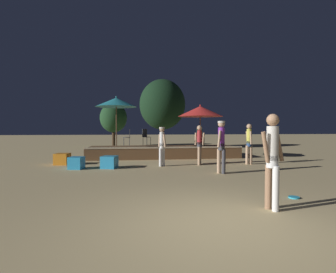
{
  "coord_description": "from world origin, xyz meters",
  "views": [
    {
      "loc": [
        -1.46,
        -4.08,
        1.6
      ],
      "look_at": [
        0.0,
        6.54,
        1.26
      ],
      "focal_mm": 28.0,
      "sensor_mm": 36.0,
      "label": 1
    }
  ],
  "objects_px": {
    "person_2": "(272,156)",
    "bistro_chair_1": "(128,136)",
    "person_1": "(221,143)",
    "person_3": "(249,142)",
    "cube_seat_1": "(62,159)",
    "person_4": "(199,143)",
    "bistro_chair_0": "(200,135)",
    "patio_umbrella_1": "(116,102)",
    "cube_seat_2": "(76,163)",
    "person_0": "(162,144)",
    "bistro_chair_2": "(146,135)",
    "cube_seat_0": "(109,162)",
    "background_tree_0": "(162,105)",
    "background_tree_1": "(113,118)",
    "patio_umbrella_0": "(200,111)",
    "frisbee_disc": "(294,197)"
  },
  "relations": [
    {
      "from": "person_2",
      "to": "bistro_chair_1",
      "type": "bearing_deg",
      "value": 178.81
    },
    {
      "from": "person_1",
      "to": "person_3",
      "type": "bearing_deg",
      "value": 88.64
    },
    {
      "from": "cube_seat_1",
      "to": "person_4",
      "type": "distance_m",
      "value": 6.05
    },
    {
      "from": "person_3",
      "to": "bistro_chair_0",
      "type": "bearing_deg",
      "value": -70.6
    },
    {
      "from": "patio_umbrella_1",
      "to": "cube_seat_2",
      "type": "height_order",
      "value": "patio_umbrella_1"
    },
    {
      "from": "cube_seat_2",
      "to": "bistro_chair_0",
      "type": "distance_m",
      "value": 7.19
    },
    {
      "from": "patio_umbrella_1",
      "to": "person_1",
      "type": "bearing_deg",
      "value": -48.52
    },
    {
      "from": "person_0",
      "to": "bistro_chair_2",
      "type": "bearing_deg",
      "value": -118.67
    },
    {
      "from": "person_1",
      "to": "bistro_chair_2",
      "type": "bearing_deg",
      "value": 154.15
    },
    {
      "from": "cube_seat_0",
      "to": "background_tree_0",
      "type": "xyz_separation_m",
      "value": [
        3.28,
        9.86,
        3.21
      ]
    },
    {
      "from": "bistro_chair_2",
      "to": "cube_seat_0",
      "type": "bearing_deg",
      "value": -155.28
    },
    {
      "from": "person_4",
      "to": "bistro_chair_0",
      "type": "bearing_deg",
      "value": -171.3
    },
    {
      "from": "bistro_chair_2",
      "to": "background_tree_1",
      "type": "distance_m",
      "value": 9.5
    },
    {
      "from": "person_0",
      "to": "background_tree_1",
      "type": "height_order",
      "value": "background_tree_1"
    },
    {
      "from": "patio_umbrella_1",
      "to": "person_0",
      "type": "height_order",
      "value": "patio_umbrella_1"
    },
    {
      "from": "person_0",
      "to": "bistro_chair_2",
      "type": "height_order",
      "value": "person_0"
    },
    {
      "from": "bistro_chair_1",
      "to": "person_3",
      "type": "bearing_deg",
      "value": 57.67
    },
    {
      "from": "cube_seat_0",
      "to": "person_3",
      "type": "height_order",
      "value": "person_3"
    },
    {
      "from": "person_1",
      "to": "bistro_chair_2",
      "type": "distance_m",
      "value": 6.31
    },
    {
      "from": "background_tree_0",
      "to": "background_tree_1",
      "type": "xyz_separation_m",
      "value": [
        -4.01,
        3.28,
        -0.94
      ]
    },
    {
      "from": "patio_umbrella_1",
      "to": "cube_seat_0",
      "type": "height_order",
      "value": "patio_umbrella_1"
    },
    {
      "from": "bistro_chair_1",
      "to": "person_0",
      "type": "bearing_deg",
      "value": 22.73
    },
    {
      "from": "bistro_chair_0",
      "to": "patio_umbrella_0",
      "type": "bearing_deg",
      "value": -113.84
    },
    {
      "from": "person_4",
      "to": "person_0",
      "type": "bearing_deg",
      "value": -59.67
    },
    {
      "from": "bistro_chair_2",
      "to": "background_tree_0",
      "type": "relative_size",
      "value": 0.17
    },
    {
      "from": "background_tree_0",
      "to": "bistro_chair_0",
      "type": "bearing_deg",
      "value": -76.49
    },
    {
      "from": "person_0",
      "to": "frisbee_disc",
      "type": "height_order",
      "value": "person_0"
    },
    {
      "from": "cube_seat_0",
      "to": "person_0",
      "type": "relative_size",
      "value": 0.43
    },
    {
      "from": "person_0",
      "to": "bistro_chair_1",
      "type": "bearing_deg",
      "value": -103.17
    },
    {
      "from": "person_1",
      "to": "frisbee_disc",
      "type": "xyz_separation_m",
      "value": [
        0.55,
        -3.36,
        -1.06
      ]
    },
    {
      "from": "frisbee_disc",
      "to": "bistro_chair_0",
      "type": "bearing_deg",
      "value": 88.94
    },
    {
      "from": "person_2",
      "to": "background_tree_1",
      "type": "relative_size",
      "value": 0.49
    },
    {
      "from": "patio_umbrella_1",
      "to": "person_0",
      "type": "distance_m",
      "value": 3.66
    },
    {
      "from": "person_1",
      "to": "frisbee_disc",
      "type": "relative_size",
      "value": 7.6
    },
    {
      "from": "person_3",
      "to": "bistro_chair_1",
      "type": "distance_m",
      "value": 6.32
    },
    {
      "from": "person_2",
      "to": "bistro_chair_1",
      "type": "relative_size",
      "value": 2.09
    },
    {
      "from": "background_tree_0",
      "to": "frisbee_disc",
      "type": "bearing_deg",
      "value": -85.1
    },
    {
      "from": "patio_umbrella_0",
      "to": "person_4",
      "type": "relative_size",
      "value": 1.64
    },
    {
      "from": "cube_seat_1",
      "to": "cube_seat_2",
      "type": "height_order",
      "value": "cube_seat_1"
    },
    {
      "from": "patio_umbrella_0",
      "to": "background_tree_0",
      "type": "bearing_deg",
      "value": 99.26
    },
    {
      "from": "bistro_chair_0",
      "to": "cube_seat_1",
      "type": "bearing_deg",
      "value": -169.04
    },
    {
      "from": "patio_umbrella_1",
      "to": "cube_seat_2",
      "type": "distance_m",
      "value": 3.97
    },
    {
      "from": "frisbee_disc",
      "to": "cube_seat_1",
      "type": "bearing_deg",
      "value": 135.98
    },
    {
      "from": "cube_seat_0",
      "to": "bistro_chair_1",
      "type": "xyz_separation_m",
      "value": [
        0.7,
        3.68,
        0.96
      ]
    },
    {
      "from": "person_4",
      "to": "cube_seat_1",
      "type": "bearing_deg",
      "value": -74.52
    },
    {
      "from": "person_4",
      "to": "cube_seat_0",
      "type": "bearing_deg",
      "value": -59.72
    },
    {
      "from": "bistro_chair_0",
      "to": "background_tree_0",
      "type": "distance_m",
      "value": 6.62
    },
    {
      "from": "patio_umbrella_0",
      "to": "frisbee_disc",
      "type": "xyz_separation_m",
      "value": [
        0.12,
        -7.88,
        -2.46
      ]
    },
    {
      "from": "cube_seat_1",
      "to": "background_tree_1",
      "type": "height_order",
      "value": "background_tree_1"
    },
    {
      "from": "patio_umbrella_1",
      "to": "person_1",
      "type": "relative_size",
      "value": 1.71
    }
  ]
}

